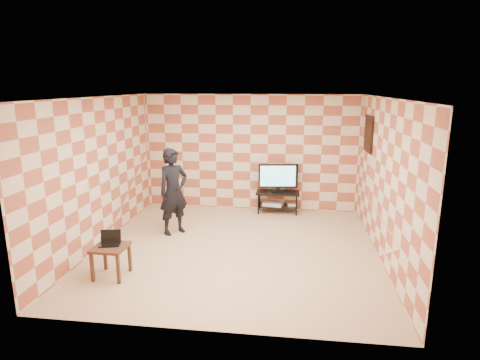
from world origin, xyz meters
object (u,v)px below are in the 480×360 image
side_table (111,252)px  person (173,192)px  tv_stand (278,197)px  tv (278,177)px

side_table → person: size_ratio=0.29×
tv_stand → side_table: (-2.43, -3.54, 0.05)m
tv_stand → person: size_ratio=0.57×
person → tv: bearing=-8.8°
tv_stand → person: 2.59m
tv_stand → tv: size_ratio=1.09×
tv → person: (-2.00, -1.57, -0.00)m
tv → person: 2.54m
tv → person: size_ratio=0.52×
tv_stand → side_table: same height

